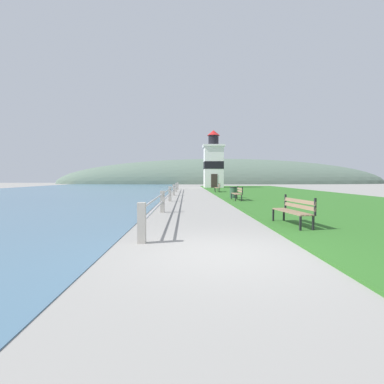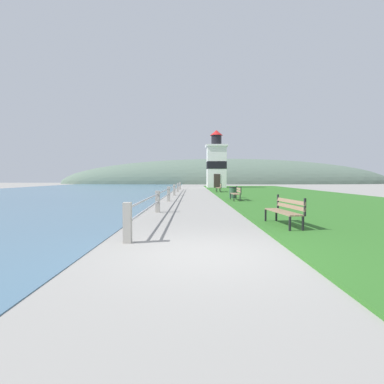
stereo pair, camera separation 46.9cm
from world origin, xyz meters
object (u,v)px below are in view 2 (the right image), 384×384
object	(u,v)px
park_bench_far	(219,187)
lighthouse	(216,163)
park_bench_near	(285,209)
trash_bin	(232,193)
park_bench_midway	(236,193)

from	to	relation	value
park_bench_far	lighthouse	distance (m)	13.87
park_bench_near	lighthouse	size ratio (longest dim) A/B	0.23
park_bench_far	trash_bin	distance (m)	9.08
park_bench_midway	lighthouse	size ratio (longest dim) A/B	0.20
park_bench_near	lighthouse	xyz separation A→B (m)	(0.72, 34.62, 3.01)
trash_bin	lighthouse	bearing A→B (deg)	88.33
park_bench_midway	trash_bin	distance (m)	2.05
lighthouse	park_bench_midway	bearing A→B (deg)	-91.64
park_bench_midway	lighthouse	world-z (taller)	lighthouse
park_bench_far	lighthouse	size ratio (longest dim) A/B	0.24
lighthouse	park_bench_near	bearing A→B (deg)	-91.20
park_bench_far	lighthouse	world-z (taller)	lighthouse
park_bench_midway	trash_bin	xyz separation A→B (m)	(0.05, 2.05, -0.11)
park_bench_far	park_bench_near	bearing A→B (deg)	92.62
park_bench_far	lighthouse	xyz separation A→B (m)	(0.79, 13.51, 3.01)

